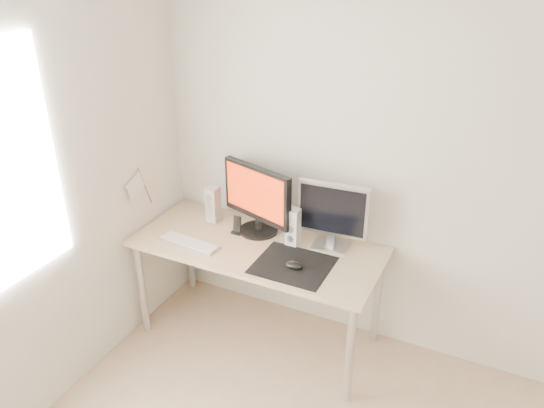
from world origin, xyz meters
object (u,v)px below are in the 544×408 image
(desk, at_px, (257,255))
(speaker_right, at_px, (293,227))
(keyboard, at_px, (189,243))
(speaker_left, at_px, (213,204))
(main_monitor, at_px, (257,197))
(second_monitor, at_px, (333,213))
(mouse, at_px, (294,265))
(phone_dock, at_px, (237,228))

(desk, relative_size, speaker_right, 6.51)
(keyboard, bearing_deg, speaker_left, 94.33)
(main_monitor, bearing_deg, second_monitor, 3.81)
(main_monitor, xyz_separation_m, speaker_left, (-0.35, 0.02, -0.13))
(keyboard, bearing_deg, second_monitor, 23.64)
(mouse, distance_m, speaker_left, 0.82)
(mouse, xyz_separation_m, keyboard, (-0.72, -0.03, -0.02))
(phone_dock, bearing_deg, mouse, -23.91)
(main_monitor, relative_size, speaker_right, 2.19)
(second_monitor, height_order, phone_dock, second_monitor)
(mouse, bearing_deg, desk, 155.20)
(speaker_right, xyz_separation_m, phone_dock, (-0.39, -0.04, -0.09))
(second_monitor, bearing_deg, speaker_right, -163.20)
(main_monitor, relative_size, speaker_left, 2.19)
(main_monitor, xyz_separation_m, keyboard, (-0.32, -0.33, -0.25))
(desk, height_order, main_monitor, main_monitor)
(main_monitor, xyz_separation_m, phone_dock, (-0.11, -0.07, -0.22))
(main_monitor, bearing_deg, speaker_right, -7.50)
(phone_dock, bearing_deg, main_monitor, 33.04)
(mouse, distance_m, main_monitor, 0.55)
(desk, height_order, speaker_right, speaker_right)
(desk, bearing_deg, keyboard, -155.86)
(desk, bearing_deg, main_monitor, 116.32)
(speaker_left, bearing_deg, main_monitor, -2.84)
(speaker_left, bearing_deg, speaker_right, -4.89)
(keyboard, bearing_deg, desk, 24.14)
(speaker_left, height_order, keyboard, speaker_left)
(speaker_left, distance_m, keyboard, 0.37)
(speaker_right, height_order, phone_dock, speaker_right)
(mouse, height_order, speaker_left, speaker_left)
(desk, relative_size, speaker_left, 6.51)
(mouse, height_order, speaker_right, speaker_right)
(second_monitor, distance_m, speaker_right, 0.27)
(mouse, xyz_separation_m, speaker_left, (-0.75, 0.32, 0.10))
(second_monitor, relative_size, phone_dock, 3.65)
(speaker_left, distance_m, speaker_right, 0.63)
(mouse, height_order, desk, mouse)
(speaker_right, relative_size, phone_dock, 1.98)
(desk, bearing_deg, phone_dock, 157.65)
(main_monitor, distance_m, phone_dock, 0.26)
(main_monitor, height_order, speaker_left, main_monitor)
(main_monitor, distance_m, speaker_right, 0.31)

